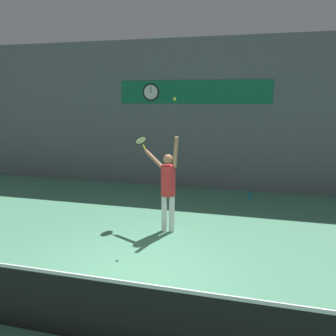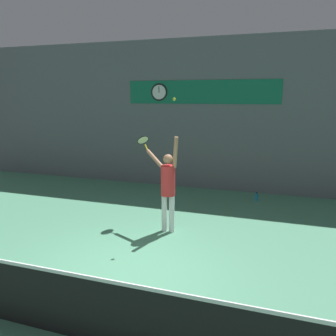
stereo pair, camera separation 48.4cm
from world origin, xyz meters
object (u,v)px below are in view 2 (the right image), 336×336
object	(u,v)px
scoreboard_clock	(159,92)
water_bottle	(256,197)
tennis_player	(168,184)
tennis_ball	(174,99)
tennis_racket	(143,141)

from	to	relation	value
scoreboard_clock	water_bottle	size ratio (longest dim) A/B	2.13
scoreboard_clock	tennis_player	distance (m)	4.70
scoreboard_clock	tennis_player	xyz separation A→B (m)	(1.56, -3.90, -2.12)
scoreboard_clock	water_bottle	distance (m)	4.75
tennis_player	tennis_ball	bearing A→B (deg)	-28.18
tennis_racket	tennis_player	bearing A→B (deg)	-34.21
tennis_racket	water_bottle	world-z (taller)	tennis_racket
tennis_racket	tennis_ball	size ratio (longest dim) A/B	5.86
tennis_player	tennis_racket	size ratio (longest dim) A/B	5.73
scoreboard_clock	tennis_ball	xyz separation A→B (m)	(1.74, -3.99, -0.20)
water_bottle	tennis_ball	bearing A→B (deg)	-118.76
scoreboard_clock	water_bottle	xyz separation A→B (m)	(3.45, -0.87, -3.15)
scoreboard_clock	tennis_player	size ratio (longest dim) A/B	0.26
tennis_player	tennis_racket	world-z (taller)	tennis_player
water_bottle	tennis_player	bearing A→B (deg)	-121.95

